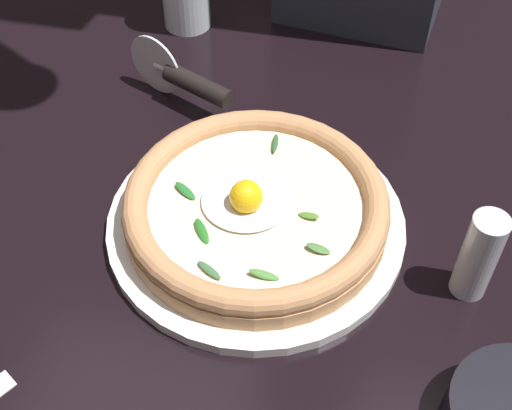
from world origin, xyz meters
TOP-DOWN VIEW (x-y plane):
  - ground_plane at (0.00, 0.00)m, footprint 2.40×2.40m
  - pizza_plate at (-0.05, -0.01)m, footprint 0.29×0.29m
  - pizza at (-0.05, -0.01)m, footprint 0.25×0.25m
  - pizza_cutter at (0.07, -0.17)m, footprint 0.13×0.07m
  - pepper_shaker at (-0.25, 0.02)m, footprint 0.03×0.03m

SIDE VIEW (x-z plane):
  - ground_plane at x=0.00m, z-range -0.03..0.00m
  - pizza_plate at x=-0.05m, z-range 0.00..0.01m
  - pizza at x=-0.05m, z-range 0.00..0.06m
  - pizza_cutter at x=0.07m, z-range 0.00..0.07m
  - pepper_shaker at x=-0.25m, z-range 0.00..0.09m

